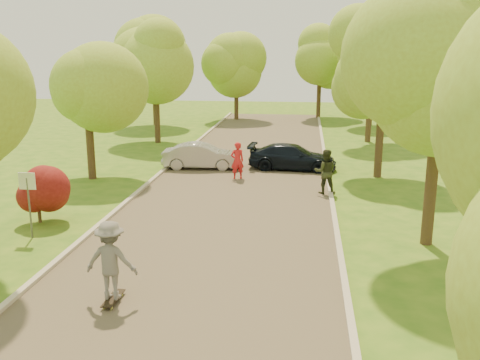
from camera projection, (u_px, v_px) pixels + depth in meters
The scene contains 21 objects.
ground at pixel (178, 305), 12.84m from camera, with size 100.00×100.00×0.00m, color #336618.
road at pixel (227, 208), 20.54m from camera, with size 8.00×60.00×0.01m, color #4C4438.
curb_left at pixel (125, 203), 21.01m from camera, with size 0.18×60.00×0.12m, color #B2AD9E.
curb_right at pixel (333, 211), 20.05m from camera, with size 0.18×60.00×0.12m, color #B2AD9E.
street_sign at pixel (28, 191), 17.00m from camera, with size 0.55×0.06×2.17m.
red_shrub at pixel (37, 193), 18.62m from camera, with size 1.70×1.70×1.95m.
tree_l_midb at pixel (90, 80), 24.10m from camera, with size 4.30×4.20×6.62m.
tree_l_far at pixel (158, 56), 33.47m from camera, with size 4.92×4.80×7.79m.
tree_r_mida at pixel (450, 64), 15.49m from camera, with size 5.13×5.00×7.95m.
tree_r_midb at pixel (388, 73), 24.37m from camera, with size 4.51×4.40×7.01m.
tree_r_far at pixel (376, 50), 33.69m from camera, with size 5.33×5.20×8.34m.
tree_bg_a at pixel (156, 57), 41.50m from camera, with size 5.12×5.00×7.72m.
tree_bg_b at pixel (376, 54), 41.35m from camera, with size 5.12×5.00×7.95m.
tree_bg_c at pixel (239, 60), 44.71m from camera, with size 4.92×4.80×7.33m.
tree_bg_d at pixel (323, 56), 45.73m from camera, with size 5.12×5.00×7.72m.
silver_sedan at pixel (201, 156), 27.19m from camera, with size 1.37×3.92×1.29m, color #9E9DA2.
dark_sedan at pixel (292, 157), 26.99m from camera, with size 1.79×4.41×1.28m, color black.
longboard at pixel (113, 298), 12.93m from camera, with size 0.29×1.00×0.12m.
skateboarder at pixel (111, 260), 12.69m from camera, with size 1.25×0.72×1.94m, color slate.
person_striped at pixel (237, 161), 24.94m from camera, with size 0.64×0.42×1.75m, color red.
person_olive at pixel (325, 172), 22.42m from camera, with size 0.92×0.72×1.90m, color #29301C.
Camera 1 is at (2.91, -11.47, 6.01)m, focal length 40.00 mm.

